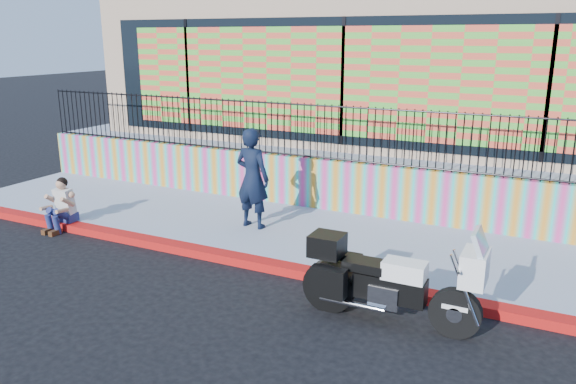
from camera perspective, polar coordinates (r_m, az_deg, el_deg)
The scene contains 10 objects.
ground at distance 9.78m, azimuth -3.58°, elevation -7.55°, with size 90.00×90.00×0.00m, color black.
red_curb at distance 9.75m, azimuth -3.59°, elevation -7.14°, with size 16.00×0.30×0.15m, color red.
sidewalk at distance 11.12m, azimuth 0.65°, elevation -4.22°, with size 16.00×3.00×0.15m, color #959DB3.
mural_wall at distance 12.33m, azimuth 3.88°, elevation 0.78°, with size 16.00×0.20×1.10m, color #D73887.
metal_fence at distance 12.09m, azimuth 3.98°, elevation 6.06°, with size 15.80×0.04×1.20m, color black, non-canonical shape.
elevated_platform at distance 17.06m, azimuth 10.47°, elevation 4.43°, with size 16.00×10.00×1.25m, color #959DB3.
storefront_building at distance 16.56m, azimuth 10.71°, elevation 13.24°, with size 14.00×8.06×4.00m.
police_motorcycle at distance 7.85m, azimuth 10.02°, elevation -8.70°, with size 2.45×0.81×1.53m.
police_officer at distance 11.02m, azimuth -3.63°, elevation 1.41°, with size 0.73×0.48×2.00m, color black.
seated_man at distance 12.27m, azimuth -22.20°, elevation -1.65°, with size 0.54×0.71×1.06m.
Camera 1 is at (4.52, -7.79, 3.82)m, focal length 35.00 mm.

